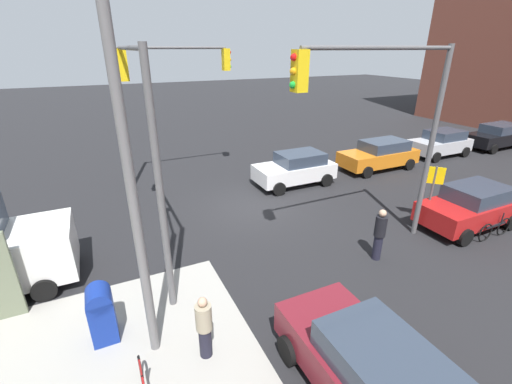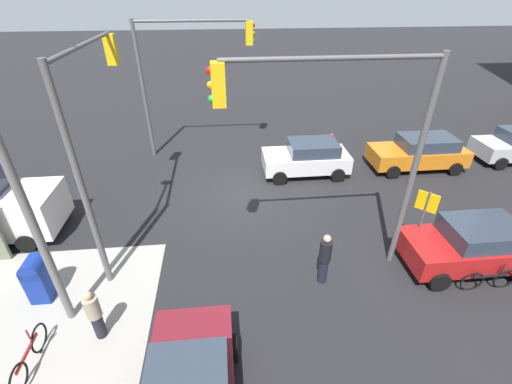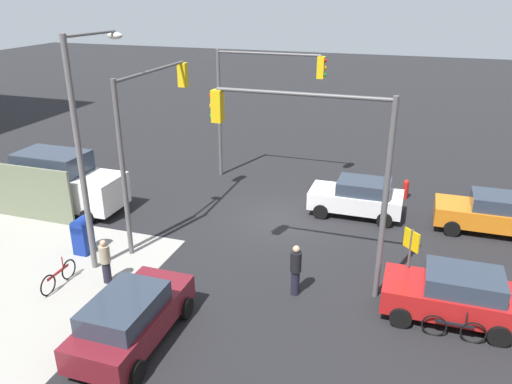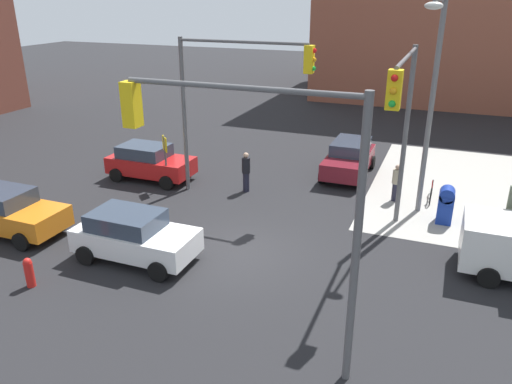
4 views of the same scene
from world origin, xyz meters
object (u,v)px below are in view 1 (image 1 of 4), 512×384
at_px(traffic_signal_se_corner, 165,89).
at_px(sedan_black, 497,136).
at_px(street_lamp_corner, 125,145).
at_px(hatchback_silver, 441,143).
at_px(pedestrian_waiting, 379,234).
at_px(traffic_signal_nw_corner, 388,111).
at_px(pedestrian_crossing, 204,327).
at_px(sedan_maroon, 373,373).
at_px(hatchback_white, 296,168).
at_px(fire_hydrant, 301,157).
at_px(hatchback_red, 471,206).
at_px(sedan_orange, 380,154).
at_px(mailbox_blue, 101,312).
at_px(bicycle_at_crosswalk, 495,229).
at_px(traffic_signal_ne_corner, 140,118).

distance_m(traffic_signal_se_corner, sedan_black, 22.01).
height_order(street_lamp_corner, hatchback_silver, street_lamp_corner).
relative_size(hatchback_silver, pedestrian_waiting, 2.20).
distance_m(traffic_signal_nw_corner, pedestrian_crossing, 7.82).
bearing_deg(sedan_maroon, hatchback_white, -114.31).
bearing_deg(pedestrian_waiting, pedestrian_crossing, 126.79).
bearing_deg(pedestrian_waiting, traffic_signal_se_corner, 49.39).
relative_size(fire_hydrant, pedestrian_waiting, 0.53).
xyz_separation_m(traffic_signal_nw_corner, hatchback_red, (-4.43, 0.49, -3.80)).
bearing_deg(sedan_orange, mailbox_blue, 24.28).
xyz_separation_m(fire_hydrant, bicycle_at_crosswalk, (-1.80, 10.20, -0.14)).
relative_size(street_lamp_corner, pedestrian_crossing, 5.02).
height_order(sedan_orange, sedan_maroon, same).
relative_size(traffic_signal_nw_corner, street_lamp_corner, 0.81).
bearing_deg(hatchback_silver, street_lamp_corner, 21.18).
bearing_deg(hatchback_red, sedan_maroon, 25.09).
xyz_separation_m(sedan_maroon, pedestrian_crossing, (2.48, -2.46, -0.02)).
distance_m(traffic_signal_se_corner, bicycle_at_crosswalk, 14.61).
height_order(pedestrian_crossing, pedestrian_waiting, pedestrian_waiting).
xyz_separation_m(street_lamp_corner, hatchback_red, (-11.92, -0.45, -3.86)).
bearing_deg(hatchback_red, pedestrian_waiting, 2.57).
height_order(hatchback_red, sedan_orange, same).
distance_m(traffic_signal_ne_corner, hatchback_silver, 19.34).
xyz_separation_m(fire_hydrant, sedan_black, (-14.08, 2.58, 0.36)).
xyz_separation_m(traffic_signal_se_corner, sedan_orange, (-11.00, 2.83, -3.79)).
xyz_separation_m(traffic_signal_nw_corner, sedan_orange, (-6.27, -6.17, -3.80)).
distance_m(traffic_signal_ne_corner, bicycle_at_crosswalk, 12.61).
distance_m(hatchback_white, pedestrian_waiting, 6.92).
height_order(sedan_maroon, pedestrian_waiting, pedestrian_waiting).
relative_size(sedan_maroon, pedestrian_waiting, 2.39).
height_order(fire_hydrant, hatchback_red, hatchback_red).
xyz_separation_m(hatchback_white, hatchback_red, (-3.69, 6.63, -0.00)).
distance_m(mailbox_blue, fire_hydrant, 14.50).
bearing_deg(hatchback_silver, mailbox_blue, 19.09).
bearing_deg(traffic_signal_se_corner, pedestrian_crossing, 80.75).
relative_size(sedan_maroon, bicycle_at_crosswalk, 2.41).
distance_m(street_lamp_corner, hatchback_silver, 20.86).
bearing_deg(hatchback_red, hatchback_white, -60.90).
relative_size(traffic_signal_ne_corner, bicycle_at_crosswalk, 3.71).
xyz_separation_m(street_lamp_corner, hatchback_silver, (-19.12, -7.41, -3.86)).
height_order(fire_hydrant, bicycle_at_crosswalk, bicycle_at_crosswalk).
bearing_deg(traffic_signal_ne_corner, street_lamp_corner, 77.54).
distance_m(street_lamp_corner, hatchback_red, 12.54).
relative_size(traffic_signal_nw_corner, bicycle_at_crosswalk, 3.71).
bearing_deg(pedestrian_crossing, hatchback_red, -175.48).
bearing_deg(traffic_signal_ne_corner, traffic_signal_se_corner, -106.82).
xyz_separation_m(hatchback_silver, pedestrian_crossing, (18.15, 8.47, -0.02)).
bearing_deg(fire_hydrant, pedestrian_waiting, 72.30).
height_order(mailbox_blue, pedestrian_crossing, pedestrian_crossing).
height_order(street_lamp_corner, sedan_maroon, street_lamp_corner).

